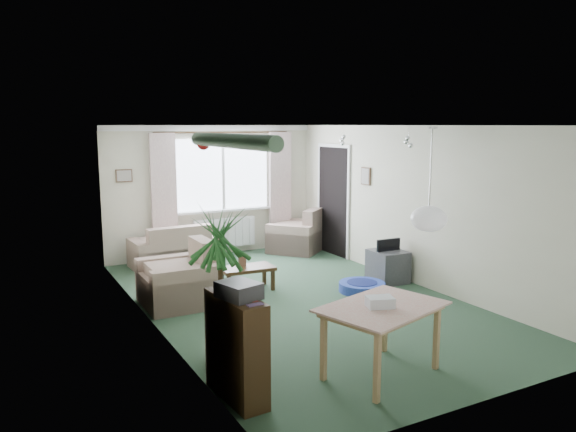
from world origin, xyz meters
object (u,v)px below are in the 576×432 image
dining_table (381,341)px  pet_bed (362,287)px  sofa (174,245)px  bookshelf (236,347)px  houseplant (221,284)px  tv_cube (388,266)px  armchair_corner (296,230)px  armchair_left (177,273)px  coffee_table (247,278)px

dining_table → pet_bed: size_ratio=1.61×
sofa → pet_bed: 3.42m
bookshelf → houseplant: bearing=73.1°
bookshelf → tv_cube: (3.54, 2.35, -0.22)m
bookshelf → houseplant: houseplant is taller
tv_cube → dining_table: bearing=-127.2°
bookshelf → pet_bed: (2.88, 2.11, -0.40)m
houseplant → pet_bed: 3.07m
armchair_corner → armchair_left: 3.62m
armchair_corner → tv_cube: size_ratio=1.72×
tv_cube → pet_bed: 0.72m
armchair_corner → bookshelf: 5.90m
armchair_left → coffee_table: (1.10, 0.16, -0.26)m
sofa → houseplant: houseplant is taller
armchair_corner → sofa: bearing=-40.1°
sofa → pet_bed: bearing=122.5°
houseplant → pet_bed: size_ratio=2.39×
armchair_left → coffee_table: armchair_left is taller
armchair_corner → dining_table: (-1.89, -5.11, -0.08)m
armchair_corner → tv_cube: 2.54m
armchair_corner → tv_cube: bearing=55.6°
coffee_table → bookshelf: 3.32m
sofa → armchair_corner: (2.38, -0.02, 0.05)m
sofa → pet_bed: size_ratio=2.16×
sofa → bookshelf: bearing=76.8°
bookshelf → tv_cube: bookshelf is taller
armchair_left → houseplant: (-0.15, -1.98, 0.37)m
armchair_left → coffee_table: bearing=98.5°
coffee_table → pet_bed: size_ratio=1.15×
coffee_table → bookshelf: bookshelf is taller
sofa → armchair_left: bearing=71.7°
bookshelf → armchair_left: bearing=79.0°
bookshelf → dining_table: bookshelf is taller
armchair_left → dining_table: bearing=19.7°
coffee_table → houseplant: bearing=-120.3°
houseplant → dining_table: (1.23, -1.07, -0.47)m
armchair_left → pet_bed: bearing=74.7°
armchair_left → coffee_table: 1.14m
pet_bed → tv_cube: bearing=20.0°
bookshelf → pet_bed: bookshelf is taller
armchair_corner → dining_table: bearing=30.2°
sofa → armchair_left: (-0.59, -2.09, 0.07)m
bookshelf → houseplant: (0.19, 0.84, 0.34)m
bookshelf → tv_cube: size_ratio=1.74×
tv_cube → armchair_corner: bearing=97.3°
tv_cube → pet_bed: size_ratio=0.80×
armchair_corner → houseplant: (-3.12, -4.04, 0.39)m
sofa → bookshelf: 4.99m
sofa → houseplant: bearing=77.2°
sofa → armchair_corner: armchair_corner is taller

